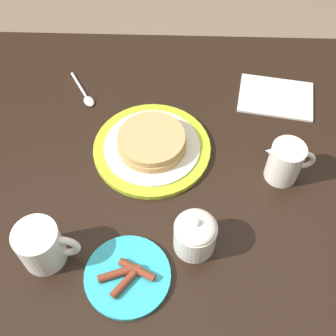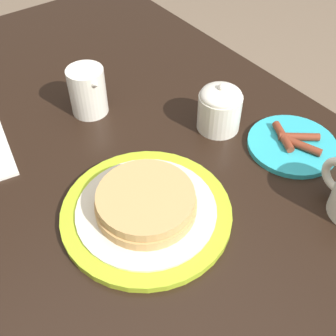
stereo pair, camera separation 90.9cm
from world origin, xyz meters
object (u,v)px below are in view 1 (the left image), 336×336
napkin (276,97)px  side_plate_bacon (127,276)px  spoon (85,95)px  pancake_plate (152,145)px  sugar_bowl (195,234)px  creamer_pitcher (285,162)px  coffee_mug (42,245)px

napkin → side_plate_bacon: bearing=-124.7°
napkin → spoon: spoon is taller
pancake_plate → napkin: bearing=30.2°
spoon → side_plate_bacon: bearing=-72.4°
sugar_bowl → napkin: sugar_bowl is taller
pancake_plate → spoon: size_ratio=2.16×
napkin → creamer_pitcher: bearing=-94.4°
coffee_mug → sugar_bowl: sugar_bowl is taller
creamer_pitcher → napkin: 0.24m
side_plate_bacon → spoon: side_plate_bacon is taller
spoon → creamer_pitcher: bearing=-26.2°
pancake_plate → sugar_bowl: size_ratio=2.73×
side_plate_bacon → napkin: size_ratio=0.81×
creamer_pitcher → sugar_bowl: (-0.18, -0.17, -0.00)m
sugar_bowl → spoon: bearing=124.4°
pancake_plate → creamer_pitcher: 0.29m
sugar_bowl → pancake_plate: bearing=112.3°
sugar_bowl → spoon: sugar_bowl is taller
sugar_bowl → spoon: 0.48m
coffee_mug → spoon: coffee_mug is taller
sugar_bowl → napkin: 0.45m
coffee_mug → creamer_pitcher: 0.50m
side_plate_bacon → sugar_bowl: size_ratio=1.66×
sugar_bowl → spoon: (-0.27, 0.39, -0.04)m
side_plate_bacon → coffee_mug: 0.16m
pancake_plate → napkin: size_ratio=1.32×
coffee_mug → creamer_pitcher: creamer_pitcher is taller
coffee_mug → spoon: 0.43m
pancake_plate → coffee_mug: size_ratio=2.28×
coffee_mug → creamer_pitcher: size_ratio=1.03×
creamer_pitcher → sugar_bowl: creamer_pitcher is taller
pancake_plate → spoon: (-0.17, 0.16, -0.01)m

